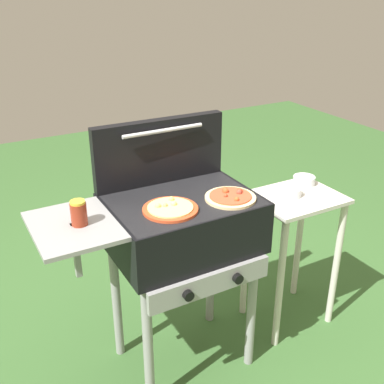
% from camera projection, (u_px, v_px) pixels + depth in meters
% --- Properties ---
extents(ground_plane, '(8.00, 8.00, 0.00)m').
position_uv_depth(ground_plane, '(184.00, 357.00, 2.43)').
color(ground_plane, '#38602D').
extents(grill, '(0.96, 0.53, 0.90)m').
position_uv_depth(grill, '(180.00, 229.00, 2.10)').
color(grill, black).
rests_on(grill, ground_plane).
extents(grill_lid_open, '(0.63, 0.09, 0.30)m').
position_uv_depth(grill_lid_open, '(160.00, 151.00, 2.16)').
color(grill_lid_open, black).
rests_on(grill_lid_open, grill).
extents(pizza_cheese, '(0.23, 0.23, 0.03)m').
position_uv_depth(pizza_cheese, '(170.00, 209.00, 1.94)').
color(pizza_cheese, '#C64723').
rests_on(pizza_cheese, grill).
extents(pizza_pepperoni, '(0.22, 0.22, 0.04)m').
position_uv_depth(pizza_pepperoni, '(231.00, 197.00, 2.04)').
color(pizza_pepperoni, beige).
rests_on(pizza_pepperoni, grill).
extents(sauce_jar, '(0.06, 0.06, 0.10)m').
position_uv_depth(sauce_jar, '(79.00, 213.00, 1.82)').
color(sauce_jar, maroon).
rests_on(sauce_jar, grill).
extents(prep_table, '(0.44, 0.36, 0.76)m').
position_uv_depth(prep_table, '(293.00, 233.00, 2.49)').
color(prep_table, beige).
rests_on(prep_table, ground_plane).
extents(topping_bowl_near, '(0.12, 0.12, 0.04)m').
position_uv_depth(topping_bowl_near, '(290.00, 192.00, 2.39)').
color(topping_bowl_near, silver).
rests_on(topping_bowl_near, prep_table).
extents(topping_bowl_far, '(0.12, 0.12, 0.04)m').
position_uv_depth(topping_bowl_far, '(304.00, 181.00, 2.52)').
color(topping_bowl_far, silver).
rests_on(topping_bowl_far, prep_table).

